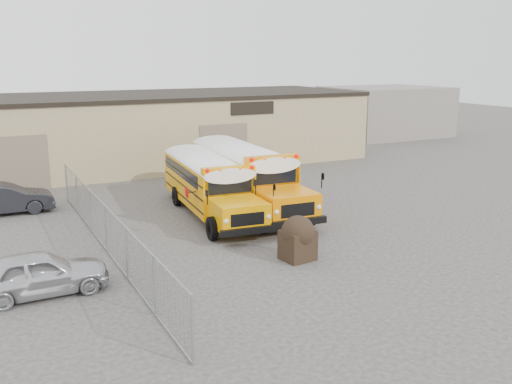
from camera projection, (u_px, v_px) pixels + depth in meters
name	position (u px, v px, depth m)	size (l,w,h in m)	color
ground	(288.00, 252.00, 21.20)	(120.00, 120.00, 0.00)	#383533
warehouse	(139.00, 129.00, 38.01)	(30.20, 10.20, 4.67)	#8E8058
chainlink_fence	(106.00, 229.00, 20.96)	(0.07, 18.07, 1.81)	gray
distant_building_right	(385.00, 111.00, 52.06)	(10.00, 8.00, 4.40)	gray
school_bus_left	(179.00, 160.00, 31.11)	(3.25, 9.42, 2.71)	#F09900
school_bus_right	(204.00, 152.00, 32.81)	(3.10, 10.28, 2.97)	orange
tarp_bundle	(298.00, 237.00, 20.17)	(1.20, 1.19, 1.62)	black
car_silver	(39.00, 273.00, 17.18)	(1.64, 4.07, 1.39)	silver
car_dark	(4.00, 199.00, 26.10)	(1.51, 4.34, 1.43)	black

